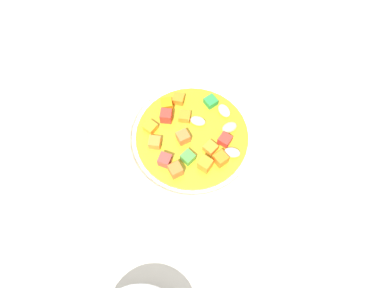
# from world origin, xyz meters

# --- Properties ---
(ground_plane) EXTENTS (1.40, 1.40, 0.02)m
(ground_plane) POSITION_xyz_m (0.00, 0.00, -0.01)
(ground_plane) COLOR #BAB2A0
(soup_bowl_main) EXTENTS (0.17, 0.17, 0.07)m
(soup_bowl_main) POSITION_xyz_m (-0.00, 0.00, 0.03)
(soup_bowl_main) COLOR white
(soup_bowl_main) RESTS_ON ground_plane
(spoon) EXTENTS (0.12, 0.17, 0.01)m
(spoon) POSITION_xyz_m (0.09, 0.11, 0.00)
(spoon) COLOR silver
(spoon) RESTS_ON ground_plane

